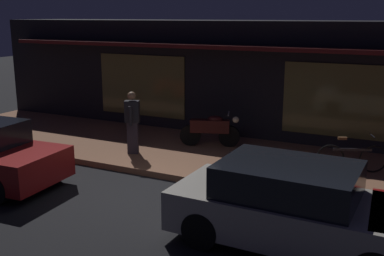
% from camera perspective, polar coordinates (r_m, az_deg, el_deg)
% --- Properties ---
extents(ground_plane, '(60.00, 60.00, 0.00)m').
position_cam_1_polar(ground_plane, '(10.23, -5.88, -8.04)').
color(ground_plane, black).
extents(sidewalk_slab, '(18.00, 4.00, 0.15)m').
position_cam_1_polar(sidewalk_slab, '(12.69, 1.39, -3.29)').
color(sidewalk_slab, brown).
rests_on(sidewalk_slab, ground_plane).
extents(storefront_building, '(18.00, 3.30, 3.60)m').
position_cam_1_polar(storefront_building, '(15.41, 6.85, 6.20)').
color(storefront_building, black).
rests_on(storefront_building, ground_plane).
extents(motorcycle, '(1.64, 0.79, 0.97)m').
position_cam_1_polar(motorcycle, '(13.15, 2.34, -0.11)').
color(motorcycle, black).
rests_on(motorcycle, sidewalk_slab).
extents(bicycle_parked, '(1.55, 0.70, 0.91)m').
position_cam_1_polar(bicycle_parked, '(11.62, 18.87, -3.41)').
color(bicycle_parked, black).
rests_on(bicycle_parked, sidewalk_slab).
extents(person_photographer, '(0.44, 0.60, 1.67)m').
position_cam_1_polar(person_photographer, '(12.47, -7.27, 0.82)').
color(person_photographer, '#28232D').
rests_on(person_photographer, sidewalk_slab).
extents(parked_car_far, '(4.13, 1.84, 1.42)m').
position_cam_1_polar(parked_car_far, '(7.96, 12.25, -9.32)').
color(parked_car_far, black).
rests_on(parked_car_far, ground_plane).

